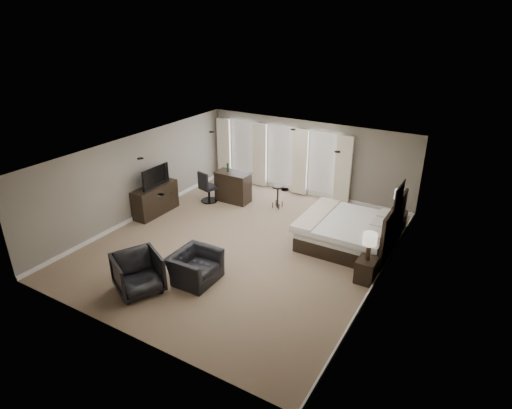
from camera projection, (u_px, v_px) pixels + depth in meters
The scene contains 16 objects.
room at pixel (242, 201), 11.33m from camera, with size 7.60×8.60×2.64m.
window_bay at pixel (280, 158), 15.06m from camera, with size 5.25×0.20×2.30m.
bed at pixel (352, 221), 11.49m from camera, with size 2.40×2.29×1.52m, color silver.
nightstand_near at pixel (366, 270), 10.14m from camera, with size 0.44×0.53×0.58m, color black.
nightstand_far at pixel (396, 222), 12.41m from camera, with size 0.47×0.57×0.63m, color black.
lamp_near at pixel (369, 247), 9.88m from camera, with size 0.33×0.33×0.69m, color beige.
lamp_far at pixel (399, 201), 12.14m from camera, with size 0.34×0.34×0.69m, color beige.
wall_art at pixel (399, 195), 10.57m from camera, with size 0.04×0.96×0.56m, color slate.
dresser at pixel (155, 200), 13.52m from camera, with size 0.52×1.61×0.94m, color black.
tv at pixel (154, 184), 13.30m from camera, with size 1.12×0.64×0.15m, color black.
armchair_near at pixel (195, 262), 10.09m from camera, with size 1.11×0.72×0.97m, color black.
armchair_far at pixel (138, 272), 9.68m from camera, with size 0.99×0.93×1.02m, color black.
bar_counter at pixel (233, 187), 14.37m from camera, with size 1.19×0.62×1.04m, color black.
bar_stool_left at pixel (240, 193), 14.18m from camera, with size 0.39×0.39×0.83m, color black.
bar_stool_right at pixel (278, 197), 13.94m from camera, with size 0.37×0.37×0.78m, color black.
desk_chair at pixel (209, 186), 14.34m from camera, with size 0.55×0.55×1.09m, color black.
Camera 1 is at (5.57, -8.75, 5.87)m, focal length 30.00 mm.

